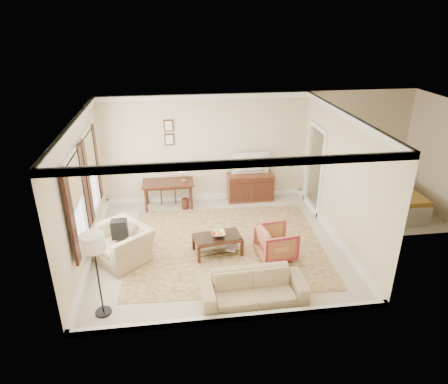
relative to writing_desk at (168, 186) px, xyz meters
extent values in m
cube|color=beige|center=(1.04, -2.07, -0.62)|extent=(5.50, 5.00, 0.01)
cube|color=white|center=(1.04, -2.07, 2.28)|extent=(5.50, 5.00, 0.01)
cube|color=beige|center=(1.04, 0.43, 0.83)|extent=(5.50, 0.01, 2.90)
cube|color=beige|center=(1.04, -4.57, 0.83)|extent=(5.50, 0.01, 2.90)
cube|color=beige|center=(-1.71, -2.07, 0.83)|extent=(0.01, 5.00, 2.90)
cube|color=beige|center=(3.79, -2.07, 0.83)|extent=(0.01, 5.00, 2.90)
cube|color=beige|center=(5.29, -0.92, -0.62)|extent=(3.00, 2.70, 0.01)
cube|color=beige|center=(6.79, -0.92, 0.83)|extent=(0.01, 2.70, 2.90)
cube|color=brown|center=(1.24, -2.12, -0.61)|extent=(4.42, 3.84, 0.01)
cube|color=#401D12|center=(0.00, 0.00, 0.09)|extent=(1.33, 0.66, 0.05)
cylinder|color=#401D12|center=(-0.58, -0.25, -0.28)|extent=(0.07, 0.07, 0.68)
cylinder|color=#401D12|center=(0.58, -0.25, -0.28)|extent=(0.07, 0.07, 0.68)
cylinder|color=#401D12|center=(-0.58, 0.25, -0.28)|extent=(0.07, 0.07, 0.68)
cylinder|color=#401D12|center=(0.58, 0.25, -0.28)|extent=(0.07, 0.07, 0.68)
cube|color=brown|center=(2.23, 0.16, -0.23)|extent=(1.24, 0.48, 0.77)
imported|color=black|center=(2.23, 0.14, 0.64)|extent=(0.97, 0.56, 0.13)
cube|color=#401D12|center=(1.02, -2.41, -0.23)|extent=(1.08, 0.72, 0.04)
cube|color=silver|center=(1.02, -2.41, -0.20)|extent=(1.01, 0.66, 0.01)
cube|color=silver|center=(1.02, -2.41, -0.47)|extent=(0.98, 0.63, 0.02)
cube|color=#401D12|center=(0.59, -2.74, -0.42)|extent=(0.07, 0.07, 0.38)
cube|color=#401D12|center=(1.52, -2.61, -0.42)|extent=(0.07, 0.07, 0.38)
cube|color=#401D12|center=(0.51, -2.22, -0.42)|extent=(0.07, 0.07, 0.38)
cube|color=#401D12|center=(1.44, -2.09, -0.42)|extent=(0.07, 0.07, 0.38)
imported|color=silver|center=(1.04, -2.40, -0.14)|extent=(0.42, 0.42, 0.10)
imported|color=brown|center=(0.94, -2.30, -0.45)|extent=(0.23, 0.22, 0.38)
imported|color=brown|center=(1.22, -2.46, -0.45)|extent=(0.26, 0.15, 0.38)
imported|color=maroon|center=(2.22, -2.72, -0.23)|extent=(0.79, 0.83, 0.77)
imported|color=tan|center=(-0.99, -2.38, -0.12)|extent=(1.30, 1.35, 1.00)
cube|color=black|center=(-1.00, -2.37, 0.13)|extent=(0.33, 0.38, 0.40)
imported|color=tan|center=(1.47, -4.06, -0.25)|extent=(1.90, 0.62, 0.74)
cylinder|color=black|center=(-1.18, -4.03, -0.60)|extent=(0.28, 0.28, 0.04)
cylinder|color=black|center=(-1.18, -4.03, 0.06)|extent=(0.03, 0.03, 1.32)
cylinder|color=silver|center=(-1.18, -4.03, 0.81)|extent=(0.39, 0.39, 0.28)
camera|label=1|loc=(0.17, -9.72, 4.15)|focal=32.00mm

